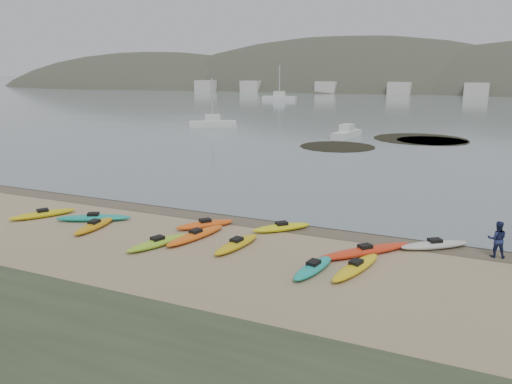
% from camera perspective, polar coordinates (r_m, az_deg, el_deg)
% --- Properties ---
extents(ground, '(600.00, 600.00, 0.00)m').
position_cam_1_polar(ground, '(26.50, -0.00, -3.15)').
color(ground, tan).
rests_on(ground, ground).
extents(wet_sand, '(60.00, 60.00, 0.00)m').
position_cam_1_polar(wet_sand, '(26.24, -0.27, -3.32)').
color(wet_sand, brown).
rests_on(wet_sand, ground).
extents(water, '(1200.00, 1200.00, 0.00)m').
position_cam_1_polar(water, '(323.37, 22.92, 11.32)').
color(water, slate).
rests_on(water, ground).
extents(kayaks, '(22.41, 7.70, 0.34)m').
position_cam_1_polar(kayaks, '(23.27, -3.55, -5.17)').
color(kayaks, gold).
rests_on(kayaks, ground).
extents(person_east, '(0.85, 0.70, 1.58)m').
position_cam_1_polar(person_east, '(23.38, 25.85, -4.88)').
color(person_east, navy).
rests_on(person_east, ground).
extents(kelp_mats, '(16.30, 18.77, 0.04)m').
position_cam_1_polar(kelp_mats, '(57.90, 16.50, 5.56)').
color(kelp_mats, black).
rests_on(kelp_mats, water).
extents(moored_boats, '(95.51, 74.52, 1.24)m').
position_cam_1_polar(moored_boats, '(100.28, 20.39, 8.81)').
color(moored_boats, silver).
rests_on(moored_boats, ground).
extents(far_town, '(199.00, 5.00, 4.00)m').
position_cam_1_polar(far_town, '(168.27, 23.20, 10.71)').
color(far_town, beige).
rests_on(far_town, ground).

